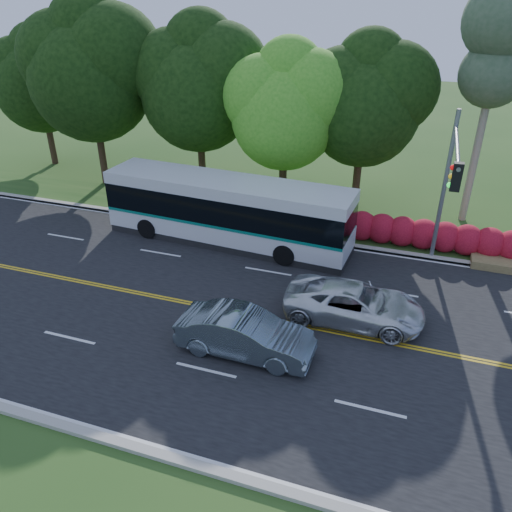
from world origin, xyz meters
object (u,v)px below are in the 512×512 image
(traffic_signal, at_px, (449,177))
(sedan, at_px, (245,334))
(suv, at_px, (354,304))
(transit_bus, at_px, (227,212))

(traffic_signal, bearing_deg, sedan, -128.58)
(traffic_signal, height_order, sedan, traffic_signal)
(traffic_signal, relative_size, sedan, 1.45)
(sedan, distance_m, suv, 4.59)
(sedan, height_order, suv, sedan)
(traffic_signal, relative_size, transit_bus, 0.56)
(transit_bus, height_order, sedan, transit_bus)
(sedan, relative_size, suv, 0.91)
(traffic_signal, relative_size, suv, 1.32)
(traffic_signal, distance_m, suv, 6.49)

